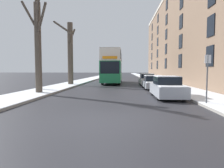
{
  "coord_description": "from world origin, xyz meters",
  "views": [
    {
      "loc": [
        0.75,
        -7.3,
        1.87
      ],
      "look_at": [
        -0.71,
        16.42,
        0.24
      ],
      "focal_mm": 32.0,
      "sensor_mm": 36.0,
      "label": 1
    }
  ],
  "objects_px": {
    "parked_car_1": "(153,82)",
    "parked_car_2": "(147,80)",
    "pedestrian_left_sidewalk": "(40,80)",
    "double_decker_bus": "(112,65)",
    "bare_tree_left_1": "(70,52)",
    "parked_car_0": "(167,88)",
    "bare_tree_left_0": "(38,44)",
    "street_sign_post": "(207,77)"
  },
  "relations": [
    {
      "from": "pedestrian_left_sidewalk",
      "to": "street_sign_post",
      "type": "distance_m",
      "value": 13.95
    },
    {
      "from": "bare_tree_left_1",
      "to": "parked_car_2",
      "type": "distance_m",
      "value": 10.32
    },
    {
      "from": "parked_car_1",
      "to": "parked_car_2",
      "type": "height_order",
      "value": "parked_car_2"
    },
    {
      "from": "bare_tree_left_0",
      "to": "parked_car_1",
      "type": "xyz_separation_m",
      "value": [
        9.53,
        5.39,
        -3.28
      ]
    },
    {
      "from": "street_sign_post",
      "to": "parked_car_1",
      "type": "bearing_deg",
      "value": 98.13
    },
    {
      "from": "bare_tree_left_0",
      "to": "double_decker_bus",
      "type": "height_order",
      "value": "bare_tree_left_0"
    },
    {
      "from": "parked_car_1",
      "to": "parked_car_2",
      "type": "xyz_separation_m",
      "value": [
        0.0,
        5.49,
        0.04
      ]
    },
    {
      "from": "bare_tree_left_1",
      "to": "double_decker_bus",
      "type": "distance_m",
      "value": 6.79
    },
    {
      "from": "street_sign_post",
      "to": "parked_car_2",
      "type": "bearing_deg",
      "value": 95.22
    },
    {
      "from": "parked_car_0",
      "to": "double_decker_bus",
      "type": "bearing_deg",
      "value": 107.14
    },
    {
      "from": "double_decker_bus",
      "to": "bare_tree_left_1",
      "type": "bearing_deg",
      "value": -138.82
    },
    {
      "from": "parked_car_0",
      "to": "parked_car_1",
      "type": "relative_size",
      "value": 0.98
    },
    {
      "from": "street_sign_post",
      "to": "bare_tree_left_1",
      "type": "bearing_deg",
      "value": 128.54
    },
    {
      "from": "bare_tree_left_1",
      "to": "parked_car_1",
      "type": "distance_m",
      "value": 11.02
    },
    {
      "from": "bare_tree_left_0",
      "to": "street_sign_post",
      "type": "xyz_separation_m",
      "value": [
        10.92,
        -4.36,
        -2.37
      ]
    },
    {
      "from": "parked_car_0",
      "to": "pedestrian_left_sidewalk",
      "type": "distance_m",
      "value": 11.32
    },
    {
      "from": "bare_tree_left_0",
      "to": "pedestrian_left_sidewalk",
      "type": "relative_size",
      "value": 4.16
    },
    {
      "from": "bare_tree_left_0",
      "to": "parked_car_2",
      "type": "height_order",
      "value": "bare_tree_left_0"
    },
    {
      "from": "double_decker_bus",
      "to": "pedestrian_left_sidewalk",
      "type": "height_order",
      "value": "double_decker_bus"
    },
    {
      "from": "pedestrian_left_sidewalk",
      "to": "street_sign_post",
      "type": "bearing_deg",
      "value": -67.85
    },
    {
      "from": "parked_car_0",
      "to": "parked_car_2",
      "type": "xyz_separation_m",
      "value": [
        -0.0,
        12.09,
        -0.01
      ]
    },
    {
      "from": "parked_car_0",
      "to": "parked_car_1",
      "type": "xyz_separation_m",
      "value": [
        -0.0,
        6.6,
        -0.05
      ]
    },
    {
      "from": "bare_tree_left_0",
      "to": "double_decker_bus",
      "type": "bearing_deg",
      "value": 70.57
    },
    {
      "from": "pedestrian_left_sidewalk",
      "to": "parked_car_2",
      "type": "bearing_deg",
      "value": 0.25
    },
    {
      "from": "bare_tree_left_0",
      "to": "street_sign_post",
      "type": "relative_size",
      "value": 2.79
    },
    {
      "from": "parked_car_0",
      "to": "street_sign_post",
      "type": "bearing_deg",
      "value": -66.17
    },
    {
      "from": "bare_tree_left_1",
      "to": "pedestrian_left_sidewalk",
      "type": "bearing_deg",
      "value": -98.21
    },
    {
      "from": "parked_car_1",
      "to": "pedestrian_left_sidewalk",
      "type": "xyz_separation_m",
      "value": [
        -10.61,
        -2.68,
        0.36
      ]
    },
    {
      "from": "parked_car_1",
      "to": "street_sign_post",
      "type": "distance_m",
      "value": 9.89
    },
    {
      "from": "parked_car_2",
      "to": "pedestrian_left_sidewalk",
      "type": "height_order",
      "value": "pedestrian_left_sidewalk"
    },
    {
      "from": "double_decker_bus",
      "to": "parked_car_1",
      "type": "distance_m",
      "value": 9.85
    },
    {
      "from": "bare_tree_left_0",
      "to": "parked_car_2",
      "type": "xyz_separation_m",
      "value": [
        9.53,
        10.88,
        -3.24
      ]
    },
    {
      "from": "parked_car_0",
      "to": "parked_car_2",
      "type": "relative_size",
      "value": 0.98
    },
    {
      "from": "double_decker_bus",
      "to": "street_sign_post",
      "type": "distance_m",
      "value": 19.22
    },
    {
      "from": "pedestrian_left_sidewalk",
      "to": "double_decker_bus",
      "type": "bearing_deg",
      "value": 24.47
    },
    {
      "from": "parked_car_0",
      "to": "parked_car_1",
      "type": "height_order",
      "value": "parked_car_0"
    },
    {
      "from": "parked_car_1",
      "to": "pedestrian_left_sidewalk",
      "type": "bearing_deg",
      "value": -165.83
    },
    {
      "from": "pedestrian_left_sidewalk",
      "to": "street_sign_post",
      "type": "relative_size",
      "value": 0.67
    },
    {
      "from": "double_decker_bus",
      "to": "street_sign_post",
      "type": "xyz_separation_m",
      "value": [
        6.04,
        -18.21,
        -1.07
      ]
    },
    {
      "from": "parked_car_0",
      "to": "bare_tree_left_1",
      "type": "bearing_deg",
      "value": 132.03
    },
    {
      "from": "double_decker_bus",
      "to": "parked_car_0",
      "type": "relative_size",
      "value": 2.35
    },
    {
      "from": "double_decker_bus",
      "to": "street_sign_post",
      "type": "relative_size",
      "value": 3.84
    }
  ]
}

